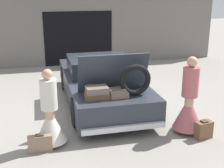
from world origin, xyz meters
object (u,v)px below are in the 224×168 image
at_px(person_left, 50,119).
at_px(car, 101,83).
at_px(suitcase_beside_left_person, 40,143).
at_px(person_right, 189,106).
at_px(suitcase_beside_right_person, 203,130).

bearing_deg(person_left, car, 151.15).
height_order(car, suitcase_beside_left_person, car).
distance_m(person_right, suitcase_beside_left_person, 3.32).
relative_size(car, suitcase_beside_left_person, 9.77).
height_order(suitcase_beside_left_person, suitcase_beside_right_person, suitcase_beside_right_person).
height_order(person_right, suitcase_beside_left_person, person_right).
relative_size(person_left, suitcase_beside_left_person, 3.41).
bearing_deg(person_right, suitcase_beside_left_person, 90.08).
relative_size(person_left, person_right, 0.93).
bearing_deg(suitcase_beside_right_person, suitcase_beside_left_person, 176.07).
xyz_separation_m(person_right, suitcase_beside_right_person, (0.20, -0.38, -0.43)).
xyz_separation_m(person_left, suitcase_beside_left_person, (-0.23, -0.25, -0.40)).
bearing_deg(person_left, person_right, 94.48).
distance_m(car, person_right, 2.73).
xyz_separation_m(suitcase_beside_left_person, suitcase_beside_right_person, (3.49, -0.24, 0.02)).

